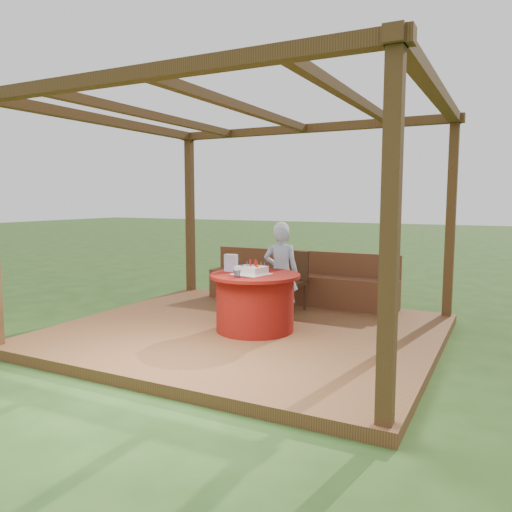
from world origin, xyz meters
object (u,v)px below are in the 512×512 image
(birthday_cake, at_px, (251,270))
(drinking_glass, at_px, (237,274))
(bench, at_px, (299,286))
(table, at_px, (255,302))
(elderly_woman, at_px, (281,270))
(chair, at_px, (292,278))
(gift_bag, at_px, (231,263))

(birthday_cake, relative_size, drinking_glass, 4.76)
(bench, distance_m, table, 1.76)
(birthday_cake, bearing_deg, elderly_woman, 85.25)
(elderly_woman, xyz_separation_m, drinking_glass, (-0.09, -1.03, 0.08))
(chair, distance_m, birthday_cake, 1.34)
(table, height_order, elderly_woman, elderly_woman)
(table, distance_m, elderly_woman, 0.75)
(gift_bag, bearing_deg, bench, 76.81)
(bench, height_order, elderly_woman, elderly_woman)
(bench, distance_m, drinking_glass, 2.16)
(elderly_woman, bearing_deg, drinking_glass, -94.84)
(chair, bearing_deg, bench, 100.27)
(bench, distance_m, birthday_cake, 1.87)
(bench, relative_size, chair, 3.53)
(chair, bearing_deg, drinking_glass, -90.24)
(table, xyz_separation_m, birthday_cake, (-0.03, -0.04, 0.39))
(bench, xyz_separation_m, chair, (0.09, -0.49, 0.20))
(elderly_woman, bearing_deg, gift_bag, -123.15)
(chair, relative_size, gift_bag, 3.97)
(birthday_cake, bearing_deg, bench, 93.44)
(bench, height_order, drinking_glass, bench)
(gift_bag, bearing_deg, drinking_glass, -57.58)
(bench, height_order, table, bench)
(birthday_cake, distance_m, gift_bag, 0.37)
(chair, relative_size, elderly_woman, 0.65)
(chair, distance_m, drinking_glass, 1.64)
(gift_bag, bearing_deg, elderly_woman, 51.63)
(table, xyz_separation_m, elderly_woman, (0.03, 0.69, 0.30))
(birthday_cake, height_order, gift_bag, gift_bag)
(elderly_woman, height_order, birthday_cake, elderly_woman)
(table, bearing_deg, gift_bag, 170.25)
(birthday_cake, bearing_deg, table, 59.20)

